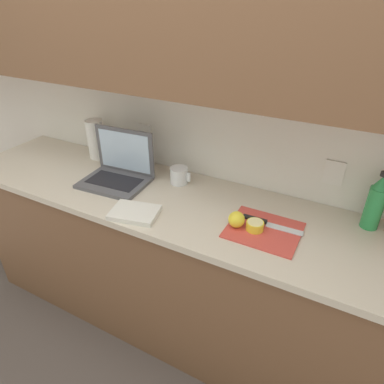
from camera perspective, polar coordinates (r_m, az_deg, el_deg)
The scene contains 12 objects.
ground_plane at distance 2.37m, azimuth -3.10°, elevation -20.18°, with size 12.00×12.00×0.00m, color #564C47.
wall_back at distance 1.72m, azimuth -0.35°, elevation 21.41°, with size 5.20×0.38×2.60m.
counter_unit at distance 2.04m, azimuth -3.94°, elevation -11.57°, with size 2.53×0.62×0.92m.
laptop at distance 1.93m, azimuth -12.12°, elevation 3.67°, with size 0.37×0.29×0.28m.
cutting_board at distance 1.55m, azimuth 11.87°, elevation -6.22°, with size 0.31×0.27×0.01m, color #D1473D.
knife at distance 1.58m, azimuth 11.63°, elevation -4.81°, with size 0.27×0.04×0.02m.
lemon_half_cut at distance 1.53m, azimuth 10.44°, elevation -5.53°, with size 0.08×0.08×0.04m.
lemon_whole_beside at distance 1.53m, azimuth 7.42°, elevation -4.56°, with size 0.07×0.07×0.07m.
bottle_green_soda at distance 1.68m, azimuth 28.27°, elevation -1.60°, with size 0.08×0.08×0.27m.
measuring_cup at distance 1.87m, azimuth -2.16°, elevation 2.78°, with size 0.12×0.10×0.09m.
paper_towel_roll at distance 2.22m, azimuth -15.72°, elevation 8.46°, with size 0.10×0.10×0.24m.
dish_towel at distance 1.64m, azimuth -9.54°, elevation -3.41°, with size 0.22×0.16×0.02m, color silver.
Camera 1 is at (0.81, -1.26, 1.84)m, focal length 32.00 mm.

